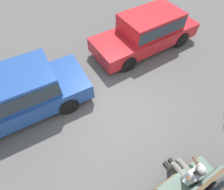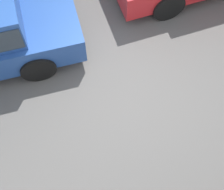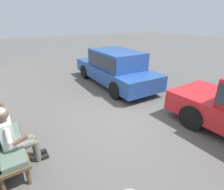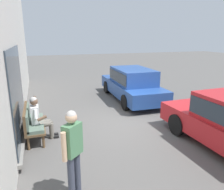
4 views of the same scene
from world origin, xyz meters
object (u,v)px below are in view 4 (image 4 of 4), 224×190
object	(u,v)px
pedestrian_standing	(73,147)
person_on_phone	(39,117)
bench	(31,121)
parked_car_mid	(132,83)

from	to	relation	value
pedestrian_standing	person_on_phone	bearing A→B (deg)	11.67
bench	pedestrian_standing	distance (m)	2.97
parked_car_mid	pedestrian_standing	world-z (taller)	pedestrian_standing
bench	pedestrian_standing	size ratio (longest dim) A/B	0.88
person_on_phone	parked_car_mid	size ratio (longest dim) A/B	0.28
bench	person_on_phone	size ratio (longest dim) A/B	1.16
person_on_phone	pedestrian_standing	world-z (taller)	pedestrian_standing
person_on_phone	bench	bearing A→B (deg)	66.20
pedestrian_standing	parked_car_mid	bearing A→B (deg)	-33.06
parked_car_mid	person_on_phone	bearing A→B (deg)	124.84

